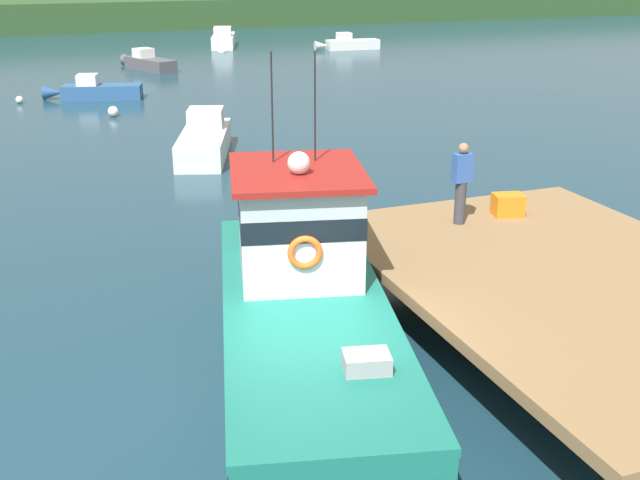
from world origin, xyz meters
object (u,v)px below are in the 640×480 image
Objects in this scene: main_fishing_boat at (302,298)px; mooring_buoy_outer at (113,111)px; moored_boat_outer_mooring at (147,63)px; moored_boat_far_right at (223,40)px; moored_boat_off_the_point at (348,44)px; deckhand_further_back at (461,182)px; moored_boat_near_channel at (95,91)px; moored_boat_mid_harbor at (205,139)px; mooring_buoy_channel_marker at (19,100)px; crate_single_by_cleat at (508,205)px.

mooring_buoy_outer is (-0.46, 21.40, -0.79)m from main_fishing_boat.
moored_boat_far_right is at bearing 53.39° from moored_boat_outer_mooring.
moored_boat_off_the_point is (14.36, 4.84, -0.01)m from moored_boat_outer_mooring.
deckhand_further_back reaches higher than moored_boat_near_channel.
moored_boat_near_channel is at bearing 93.11° from mooring_buoy_outer.
moored_boat_outer_mooring is 0.81× the size of moored_boat_mid_harbor.
main_fishing_boat reaches higher than mooring_buoy_outer.
mooring_buoy_outer is at bearing -52.05° from mooring_buoy_channel_marker.
deckhand_further_back reaches higher than moored_boat_far_right.
deckhand_further_back is 0.36× the size of moored_boat_outer_mooring.
moored_boat_near_channel is (-0.70, 25.80, -0.63)m from main_fishing_boat.
moored_boat_far_right is (4.53, 41.42, -0.92)m from crate_single_by_cleat.
moored_boat_near_channel is 13.76× the size of mooring_buoy_channel_marker.
crate_single_by_cleat is 0.14× the size of moored_boat_near_channel.
moored_boat_outer_mooring is at bearing 91.73° from deckhand_further_back.
moored_boat_far_right is at bearing 59.35° from moored_boat_near_channel.
moored_boat_outer_mooring is 20.34m from moored_boat_mid_harbor.
moored_boat_far_right is 13.62× the size of mooring_buoy_outer.
moored_boat_near_channel is at bearing 91.56° from main_fishing_boat.
moored_boat_outer_mooring is 10.78× the size of mooring_buoy_outer.
moored_boat_far_right is 30.42m from moored_boat_mid_harbor.
deckhand_further_back reaches higher than moored_boat_off_the_point.
moored_boat_near_channel is 22.48m from moored_boat_off_the_point.
moored_boat_near_channel is 11.98m from moored_boat_mid_harbor.
mooring_buoy_channel_marker is at bearing 98.69° from main_fishing_boat.
moored_boat_mid_harbor is at bearing -64.66° from mooring_buoy_channel_marker.
moored_boat_mid_harbor is at bearing -93.84° from moored_boat_outer_mooring.
moored_boat_mid_harbor is 17.52× the size of mooring_buoy_channel_marker.
deckhand_further_back reaches higher than moored_boat_outer_mooring.
moored_boat_mid_harbor is at bearing 83.34° from main_fishing_boat.
moored_boat_outer_mooring is (-0.98, 32.48, -1.66)m from deckhand_further_back.
moored_boat_near_channel is at bearing 103.86° from crate_single_by_cleat.
moored_boat_mid_harbor is 13.29× the size of mooring_buoy_outer.
main_fishing_boat is at bearing -154.89° from deckhand_further_back.
moored_boat_far_right is 1.31× the size of moored_boat_near_channel.
deckhand_further_back is 0.36× the size of moored_boat_off_the_point.
mooring_buoy_channel_marker is (-7.94, 24.00, -1.90)m from deckhand_further_back.
moored_boat_mid_harbor is at bearing -74.00° from mooring_buoy_outer.
moored_boat_far_right is 24.23m from mooring_buoy_outer.
main_fishing_boat is at bearing -88.44° from moored_boat_near_channel.
deckhand_further_back is 0.37× the size of moored_boat_near_channel.
moored_boat_far_right is at bearing 82.15° from deckhand_further_back.
moored_boat_near_channel reaches higher than mooring_buoy_outer.
moored_boat_far_right is at bearing 151.28° from moored_boat_off_the_point.
moored_boat_far_right is (5.73, 41.51, -1.56)m from deckhand_further_back.
main_fishing_boat is 6.10× the size of deckhand_further_back.
crate_single_by_cleat is 32.48m from moored_boat_outer_mooring.
crate_single_by_cleat reaches higher than mooring_buoy_channel_marker.
moored_boat_mid_harbor reaches higher than mooring_buoy_channel_marker.
mooring_buoy_channel_marker is (-13.67, -17.51, -0.34)m from moored_boat_far_right.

